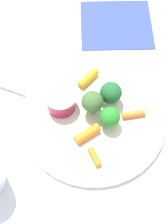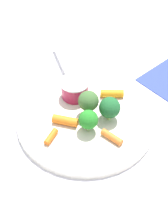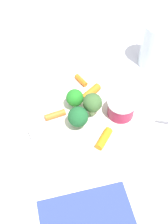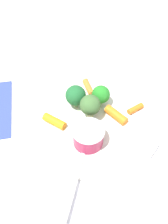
% 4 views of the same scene
% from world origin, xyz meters
% --- Properties ---
extents(ground_plane, '(2.40, 2.40, 0.00)m').
position_xyz_m(ground_plane, '(0.00, 0.00, 0.00)').
color(ground_plane, silver).
extents(plate, '(0.27, 0.27, 0.01)m').
position_xyz_m(plate, '(0.00, 0.00, 0.01)').
color(plate, silver).
rests_on(plate, ground_plane).
extents(sauce_cup, '(0.06, 0.06, 0.04)m').
position_xyz_m(sauce_cup, '(0.04, 0.05, 0.03)').
color(sauce_cup, '#981C40').
rests_on(sauce_cup, plate).
extents(broccoli_floret_0, '(0.04, 0.04, 0.05)m').
position_xyz_m(broccoli_floret_0, '(-0.03, -0.02, 0.04)').
color(broccoli_floret_0, '#91B36E').
rests_on(broccoli_floret_0, plate).
extents(broccoli_floret_1, '(0.04, 0.04, 0.05)m').
position_xyz_m(broccoli_floret_1, '(0.02, -0.04, 0.04)').
color(broccoli_floret_1, '#94BB68').
rests_on(broccoli_floret_1, plate).
extents(broccoli_floret_2, '(0.04, 0.04, 0.06)m').
position_xyz_m(broccoli_floret_2, '(0.01, 0.00, 0.05)').
color(broccoli_floret_2, '#90B271').
rests_on(broccoli_floret_2, plate).
extents(carrot_stick_0, '(0.04, 0.02, 0.01)m').
position_xyz_m(carrot_stick_0, '(-0.08, 0.02, 0.02)').
color(carrot_stick_0, orange).
rests_on(carrot_stick_0, plate).
extents(carrot_stick_1, '(0.03, 0.05, 0.02)m').
position_xyz_m(carrot_stick_1, '(-0.04, 0.02, 0.02)').
color(carrot_stick_1, orange).
rests_on(carrot_stick_1, plate).
extents(carrot_stick_2, '(0.04, 0.05, 0.02)m').
position_xyz_m(carrot_stick_2, '(0.08, -0.01, 0.02)').
color(carrot_stick_2, orange).
rests_on(carrot_stick_2, plate).
extents(carrot_stick_3, '(0.02, 0.04, 0.01)m').
position_xyz_m(carrot_stick_3, '(-0.02, -0.07, 0.02)').
color(carrot_stick_3, orange).
rests_on(carrot_stick_3, plate).
extents(fork, '(0.13, 0.16, 0.00)m').
position_xyz_m(fork, '(0.09, 0.11, 0.01)').
color(fork, beige).
rests_on(fork, plate).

